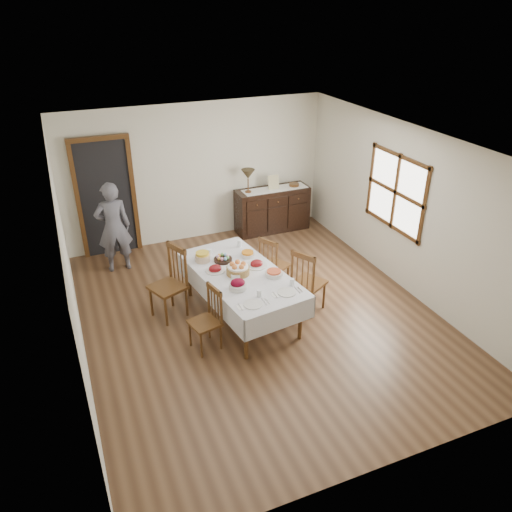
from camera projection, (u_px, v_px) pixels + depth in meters
name	position (u px, v px, depth m)	size (l,w,h in m)	color
ground	(259.00, 315.00, 7.50)	(6.00, 6.00, 0.00)	brown
room_shell	(238.00, 205.00, 7.03)	(5.02, 6.02, 2.65)	white
dining_table	(241.00, 278.00, 7.19)	(1.39, 2.28, 0.74)	silver
chair_left_near	(208.00, 318.00, 6.63)	(0.45, 0.45, 0.90)	#4F3015
chair_left_far	(170.00, 282.00, 7.27)	(0.60, 0.60, 1.10)	#4F3015
chair_right_near	(307.00, 281.00, 7.36)	(0.59, 0.59, 1.03)	#4F3015
chair_right_far	(273.00, 264.00, 7.93)	(0.53, 0.53, 0.94)	#4F3015
sideboard	(272.00, 210.00, 10.00)	(1.47, 0.53, 0.88)	black
person	(113.00, 224.00, 8.36)	(0.53, 0.34, 1.70)	#585762
bread_basket	(238.00, 269.00, 7.08)	(0.33, 0.33, 0.19)	olive
egg_basket	(223.00, 259.00, 7.44)	(0.27, 0.27, 0.10)	black
ham_platter_a	(215.00, 269.00, 7.17)	(0.28, 0.28, 0.11)	silver
ham_platter_b	(257.00, 264.00, 7.31)	(0.32, 0.32, 0.11)	silver
beet_bowl	(238.00, 285.00, 6.73)	(0.24, 0.24, 0.15)	silver
carrot_bowl	(248.00, 254.00, 7.57)	(0.21, 0.21, 0.08)	silver
pineapple_bowl	(203.00, 257.00, 7.43)	(0.23, 0.23, 0.14)	beige
casserole_dish	(274.00, 273.00, 7.05)	(0.26, 0.26, 0.08)	silver
butter_dish	(236.00, 276.00, 6.98)	(0.15, 0.11, 0.07)	silver
setting_left	(255.00, 301.00, 6.46)	(0.44, 0.31, 0.10)	silver
setting_right	(288.00, 289.00, 6.71)	(0.44, 0.31, 0.10)	silver
glass_far_a	(210.00, 252.00, 7.61)	(0.06, 0.06, 0.10)	white
glass_far_b	(240.00, 243.00, 7.85)	(0.07, 0.07, 0.11)	white
runner	(275.00, 189.00, 9.78)	(1.30, 0.35, 0.01)	white
table_lamp	(248.00, 175.00, 9.45)	(0.26, 0.26, 0.46)	brown
picture_frame	(273.00, 182.00, 9.72)	(0.22, 0.08, 0.28)	#C2B989
deco_bowl	(294.00, 185.00, 9.91)	(0.20, 0.20, 0.06)	#4F3015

